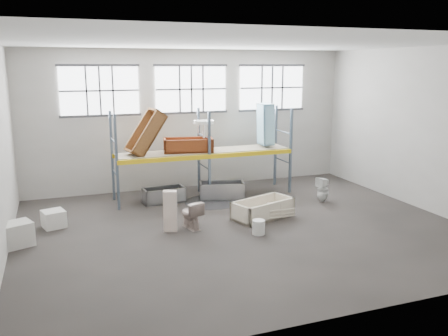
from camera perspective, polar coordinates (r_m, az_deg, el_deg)
name	(u,v)px	position (r m, az deg, el deg)	size (l,w,h in m)	color
floor	(242,229)	(13.20, 2.25, -7.47)	(12.00, 10.00, 0.10)	#443E3A
ceiling	(244,41)	(12.44, 2.46, 15.22)	(12.00, 10.00, 0.10)	silver
wall_back	(191,119)	(17.30, -4.06, 5.92)	(12.00, 0.10, 5.00)	#AAA69E
wall_front	(357,182)	(8.22, 15.87, -1.66)	(12.00, 0.10, 5.00)	#B8B3AA
wall_right	(423,129)	(15.87, 23.06, 4.40)	(0.10, 10.00, 5.00)	#B7B2A9
window_left	(100,91)	(16.51, -14.87, 9.07)	(2.60, 0.04, 1.60)	white
window_mid	(191,89)	(17.11, -4.01, 9.55)	(2.60, 0.04, 1.60)	white
window_right	(272,88)	(18.26, 5.82, 9.69)	(2.60, 0.04, 1.60)	white
rack_upright_la	(117,163)	(14.78, -12.90, 0.62)	(0.08, 0.08, 3.00)	slate
rack_upright_lb	(112,156)	(15.95, -13.45, 1.43)	(0.08, 0.08, 3.00)	slate
rack_upright_ma	(209,157)	(15.42, -1.78, 1.41)	(0.08, 0.08, 3.00)	slate
rack_upright_mb	(199,150)	(16.55, -3.09, 2.14)	(0.08, 0.08, 3.00)	slate
rack_upright_ra	(291,151)	(16.59, 8.11, 2.06)	(0.08, 0.08, 3.00)	slate
rack_upright_rb	(275,146)	(17.64, 6.28, 2.72)	(0.08, 0.08, 3.00)	slate
rack_beam_front	(209,157)	(15.42, -1.78, 1.41)	(6.00, 0.10, 0.14)	yellow
rack_beam_back	(199,150)	(16.55, -3.09, 2.14)	(6.00, 0.10, 0.14)	yellow
shelf_deck	(204,151)	(15.97, -2.46, 2.07)	(5.90, 1.10, 0.03)	gray
wet_patch	(212,202)	(15.59, -1.52, -4.14)	(1.80, 1.80, 0.00)	black
bathtub_beige	(263,209)	(13.99, 4.75, -4.96)	(1.85, 0.87, 0.54)	beige
cistern_spare	(274,209)	(13.95, 6.05, -5.00)	(0.39, 0.19, 0.37)	beige
sink_in_tub	(246,215)	(13.78, 2.74, -5.69)	(0.45, 0.45, 0.16)	beige
toilet_beige	(191,214)	(13.05, -4.03, -5.65)	(0.45, 0.78, 0.80)	#C4AFA5
cistern_tall	(170,211)	(12.85, -6.55, -5.22)	(0.36, 0.24, 1.13)	#F3D8C7
toilet_white	(323,190)	(15.85, 11.93, -2.58)	(0.38, 0.38, 0.83)	white
steel_tub_left	(164,195)	(15.63, -7.32, -3.26)	(1.35, 0.63, 0.49)	#A4A8AC
steel_tub_right	(222,190)	(15.98, -0.27, -2.70)	(1.50, 0.70, 0.55)	#ACADB3
rust_tub_flat	(188,145)	(15.77, -4.37, 2.80)	(1.63, 0.77, 0.46)	maroon
rust_tub_tilted	(146,133)	(15.41, -9.50, 4.23)	(1.61, 0.75, 0.45)	brown
sink_on_shelf	(204,137)	(15.69, -2.46, 3.79)	(0.68, 0.53, 0.61)	white
blue_tub_upright	(265,124)	(16.74, 5.07, 5.33)	(1.45, 0.68, 0.41)	#9ADAF8
bucket	(259,227)	(12.66, 4.23, -7.19)	(0.34, 0.34, 0.39)	silver
carton_near	(17,234)	(12.90, -23.89, -7.37)	(0.71, 0.61, 0.61)	silver
carton_far	(54,219)	(13.99, -20.00, -5.83)	(0.57, 0.57, 0.48)	silver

